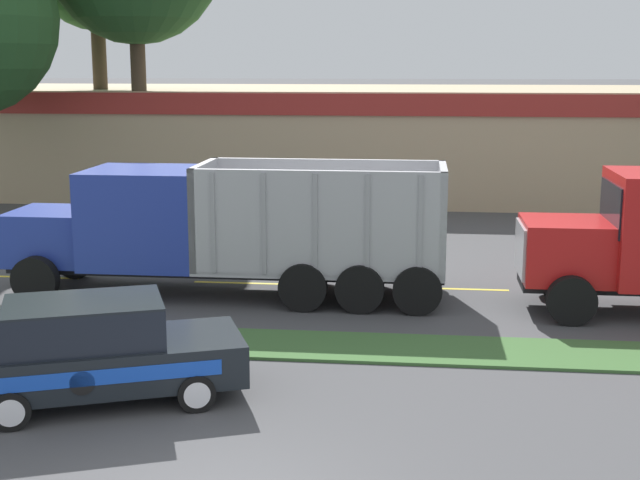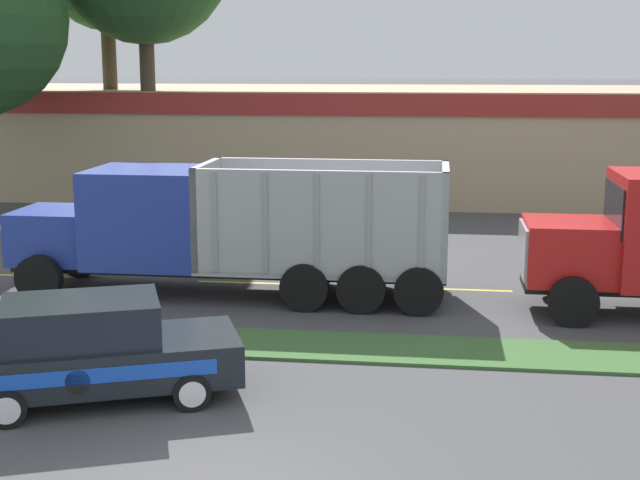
% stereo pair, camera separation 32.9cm
% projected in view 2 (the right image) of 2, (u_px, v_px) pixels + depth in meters
% --- Properties ---
extents(grass_verge, '(120.00, 1.77, 0.06)m').
position_uv_depth(grass_verge, '(287.00, 345.00, 17.33)').
color(grass_verge, '#3D6633').
rests_on(grass_verge, ground_plane).
extents(centre_line_3, '(2.40, 0.14, 0.01)m').
position_uv_depth(centre_line_3, '(40.00, 276.00, 23.01)').
color(centre_line_3, yellow).
rests_on(centre_line_3, ground_plane).
extents(centre_line_4, '(2.40, 0.14, 0.01)m').
position_uv_depth(centre_line_4, '(245.00, 283.00, 22.32)').
color(centre_line_4, yellow).
rests_on(centre_line_4, ground_plane).
extents(centre_line_5, '(2.40, 0.14, 0.01)m').
position_uv_depth(centre_line_5, '(462.00, 290.00, 21.63)').
color(centre_line_5, yellow).
rests_on(centre_line_5, ground_plane).
extents(dump_truck_mid, '(10.32, 2.73, 3.14)m').
position_uv_depth(dump_truck_mid, '(194.00, 230.00, 21.03)').
color(dump_truck_mid, black).
rests_on(dump_truck_mid, ground_plane).
extents(rally_car, '(4.85, 3.36, 1.73)m').
position_uv_depth(rally_car, '(94.00, 349.00, 14.45)').
color(rally_car, black).
rests_on(rally_car, ground_plane).
extents(store_building_backdrop, '(41.72, 12.10, 4.36)m').
position_uv_depth(store_building_backdrop, '(279.00, 137.00, 39.26)').
color(store_building_backdrop, tan).
rests_on(store_building_backdrop, ground_plane).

